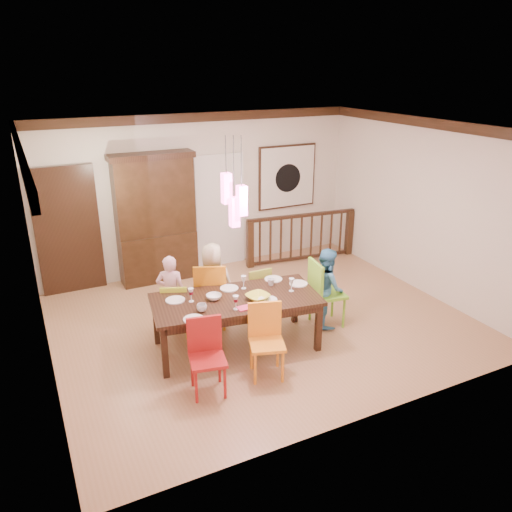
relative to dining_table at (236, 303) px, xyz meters
name	(u,v)px	position (x,y,z in m)	size (l,w,h in m)	color
floor	(262,321)	(0.64, 0.49, -0.67)	(6.00, 6.00, 0.00)	#AA7B52
ceiling	(263,128)	(0.64, 0.49, 2.23)	(6.00, 6.00, 0.00)	white
wall_back	(201,194)	(0.64, 2.99, 0.78)	(6.00, 6.00, 0.00)	beige
wall_left	(36,267)	(-2.36, 0.49, 0.78)	(5.00, 5.00, 0.00)	beige
wall_right	(422,207)	(3.64, 0.49, 0.78)	(5.00, 5.00, 0.00)	beige
crown_molding	(263,134)	(0.64, 0.49, 2.15)	(6.00, 5.00, 0.16)	black
panel_door	(68,233)	(-1.76, 2.94, 0.38)	(1.04, 0.07, 2.24)	black
white_doorway	(220,212)	(0.99, 2.95, 0.38)	(0.97, 0.05, 2.22)	silver
painting	(287,177)	(2.44, 2.95, 0.93)	(1.25, 0.06, 1.25)	black
pendant_cluster	(234,200)	(0.00, 0.00, 1.43)	(0.27, 0.21, 1.14)	#F2489F
dining_table	(236,303)	(0.00, 0.00, 0.00)	(2.36, 1.34, 0.75)	black
chair_far_left	(175,305)	(-0.64, 0.70, -0.20)	(0.48, 0.48, 0.82)	#B0C226
chair_far_mid	(211,289)	(-0.08, 0.74, -0.08)	(0.61, 0.61, 1.03)	#C47112
chair_far_right	(255,288)	(0.64, 0.72, -0.20)	(0.38, 0.38, 0.83)	#9BA632
chair_near_left	(207,354)	(-0.72, -0.80, -0.14)	(0.49, 0.49, 0.92)	#A11918
chair_near_mid	(267,338)	(0.06, -0.80, -0.13)	(0.53, 0.53, 0.94)	orange
chair_end_right	(328,288)	(1.49, 0.00, -0.08)	(0.53, 0.53, 1.03)	#7AC82E
china_hutch	(156,218)	(-0.30, 2.78, 0.48)	(1.45, 0.46, 2.30)	black
balustrade	(301,236)	(2.50, 2.44, -0.17)	(2.28, 0.33, 0.96)	black
person_far_left	(171,293)	(-0.64, 0.88, -0.09)	(0.42, 0.28, 1.16)	#FFC2D3
person_far_mid	(213,284)	(-0.01, 0.82, -0.04)	(0.61, 0.40, 1.25)	#C5B895
person_end_right	(327,287)	(1.49, 0.03, -0.07)	(0.58, 0.45, 1.20)	teal
serving_bowl	(258,297)	(0.24, -0.17, 0.12)	(0.30, 0.30, 0.07)	#D3D63C
small_bowl	(214,297)	(-0.28, 0.09, 0.11)	(0.21, 0.21, 0.06)	white
cup_left	(202,308)	(-0.55, -0.16, 0.13)	(0.13, 0.13, 0.10)	silver
cup_right	(271,282)	(0.62, 0.15, 0.13)	(0.11, 0.11, 0.10)	silver
plate_far_left	(175,300)	(-0.76, 0.28, 0.09)	(0.26, 0.26, 0.01)	white
plate_far_mid	(229,288)	(0.04, 0.31, 0.09)	(0.26, 0.26, 0.01)	white
plate_far_right	(273,279)	(0.74, 0.32, 0.09)	(0.26, 0.26, 0.01)	white
plate_near_left	(194,319)	(-0.71, -0.33, 0.09)	(0.26, 0.26, 0.01)	white
plate_near_mid	(268,300)	(0.35, -0.25, 0.09)	(0.26, 0.26, 0.01)	white
plate_end_right	(298,284)	(0.99, 0.02, 0.09)	(0.26, 0.26, 0.01)	white
wine_glass_a	(191,295)	(-0.57, 0.16, 0.17)	(0.08, 0.08, 0.19)	#590C19
wine_glass_b	(244,282)	(0.22, 0.23, 0.17)	(0.08, 0.08, 0.19)	silver
wine_glass_c	(236,303)	(-0.13, -0.30, 0.17)	(0.08, 0.08, 0.19)	#590C19
wine_glass_d	(292,285)	(0.78, -0.14, 0.17)	(0.08, 0.08, 0.19)	silver
napkin	(244,308)	(-0.03, -0.33, 0.09)	(0.18, 0.14, 0.01)	#D83359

